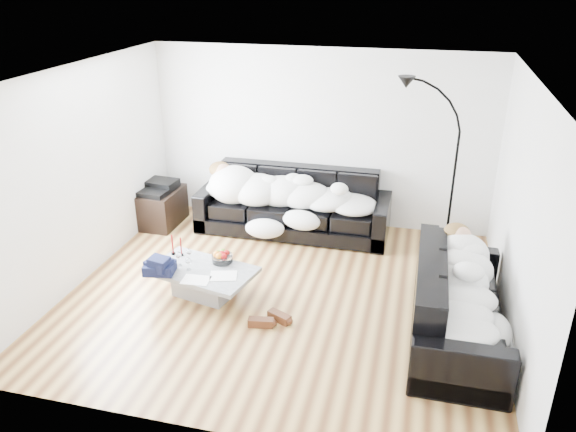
% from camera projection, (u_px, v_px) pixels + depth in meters
% --- Properties ---
extents(ground, '(5.00, 5.00, 0.00)m').
position_uv_depth(ground, '(282.00, 294.00, 6.74)').
color(ground, brown).
rests_on(ground, ground).
extents(wall_back, '(5.00, 0.02, 2.60)m').
position_uv_depth(wall_back, '(320.00, 138.00, 8.20)').
color(wall_back, silver).
rests_on(wall_back, ground).
extents(wall_left, '(0.02, 4.50, 2.60)m').
position_uv_depth(wall_left, '(81.00, 175.00, 6.76)').
color(wall_left, silver).
rests_on(wall_left, ground).
extents(wall_right, '(0.02, 4.50, 2.60)m').
position_uv_depth(wall_right, '(521.00, 216.00, 5.66)').
color(wall_right, silver).
rests_on(wall_right, ground).
extents(ceiling, '(5.00, 5.00, 0.00)m').
position_uv_depth(ceiling, '(281.00, 75.00, 5.68)').
color(ceiling, white).
rests_on(ceiling, ground).
extents(sofa_back, '(2.78, 0.96, 0.91)m').
position_uv_depth(sofa_back, '(293.00, 203.00, 8.17)').
color(sofa_back, black).
rests_on(sofa_back, ground).
extents(sofa_right, '(0.92, 2.15, 0.87)m').
position_uv_depth(sofa_right, '(460.00, 301.00, 5.81)').
color(sofa_right, black).
rests_on(sofa_right, ground).
extents(sleeper_back, '(2.35, 0.81, 0.47)m').
position_uv_depth(sleeper_back, '(292.00, 191.00, 8.05)').
color(sleeper_back, white).
rests_on(sleeper_back, sofa_back).
extents(sleeper_right, '(0.78, 1.84, 0.45)m').
position_uv_depth(sleeper_right, '(462.00, 283.00, 5.72)').
color(sleeper_right, white).
rests_on(sleeper_right, sofa_right).
extents(teal_cushion, '(0.42, 0.38, 0.20)m').
position_uv_depth(teal_cushion, '(456.00, 247.00, 6.29)').
color(teal_cushion, '#0D565B').
rests_on(teal_cushion, sofa_right).
extents(coffee_table, '(1.33, 0.95, 0.35)m').
position_uv_depth(coffee_table, '(203.00, 282.00, 6.66)').
color(coffee_table, '#939699').
rests_on(coffee_table, ground).
extents(fruit_bowl, '(0.27, 0.27, 0.15)m').
position_uv_depth(fruit_bowl, '(222.00, 256.00, 6.71)').
color(fruit_bowl, white).
rests_on(fruit_bowl, coffee_table).
extents(wine_glass_a, '(0.08, 0.08, 0.16)m').
position_uv_depth(wine_glass_a, '(189.00, 255.00, 6.74)').
color(wine_glass_a, white).
rests_on(wine_glass_a, coffee_table).
extents(wine_glass_b, '(0.09, 0.09, 0.17)m').
position_uv_depth(wine_glass_b, '(179.00, 259.00, 6.64)').
color(wine_glass_b, white).
rests_on(wine_glass_b, coffee_table).
extents(wine_glass_c, '(0.09, 0.09, 0.16)m').
position_uv_depth(wine_glass_c, '(188.00, 264.00, 6.53)').
color(wine_glass_c, white).
rests_on(wine_glass_c, coffee_table).
extents(candle_left, '(0.05, 0.05, 0.26)m').
position_uv_depth(candle_left, '(172.00, 245.00, 6.87)').
color(candle_left, maroon).
rests_on(candle_left, coffee_table).
extents(candle_right, '(0.05, 0.05, 0.24)m').
position_uv_depth(candle_right, '(181.00, 247.00, 6.84)').
color(candle_right, maroon).
rests_on(candle_right, coffee_table).
extents(newspaper_a, '(0.36, 0.31, 0.01)m').
position_uv_depth(newspaper_a, '(223.00, 276.00, 6.43)').
color(newspaper_a, silver).
rests_on(newspaper_a, coffee_table).
extents(newspaper_b, '(0.33, 0.24, 0.01)m').
position_uv_depth(newspaper_b, '(196.00, 280.00, 6.35)').
color(newspaper_b, silver).
rests_on(newspaper_b, coffee_table).
extents(navy_jacket, '(0.39, 0.34, 0.18)m').
position_uv_depth(navy_jacket, '(156.00, 261.00, 6.42)').
color(navy_jacket, black).
rests_on(navy_jacket, coffee_table).
extents(shoes, '(0.49, 0.37, 0.11)m').
position_uv_depth(shoes, '(270.00, 319.00, 6.16)').
color(shoes, '#472311').
rests_on(shoes, ground).
extents(av_cabinet, '(0.55, 0.79, 0.54)m').
position_uv_depth(av_cabinet, '(161.00, 207.00, 8.49)').
color(av_cabinet, black).
rests_on(av_cabinet, ground).
extents(stereo, '(0.47, 0.38, 0.13)m').
position_uv_depth(stereo, '(159.00, 187.00, 8.35)').
color(stereo, black).
rests_on(stereo, av_cabinet).
extents(floor_lamp, '(0.81, 0.57, 2.08)m').
position_uv_depth(floor_lamp, '(453.00, 180.00, 7.36)').
color(floor_lamp, black).
rests_on(floor_lamp, ground).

